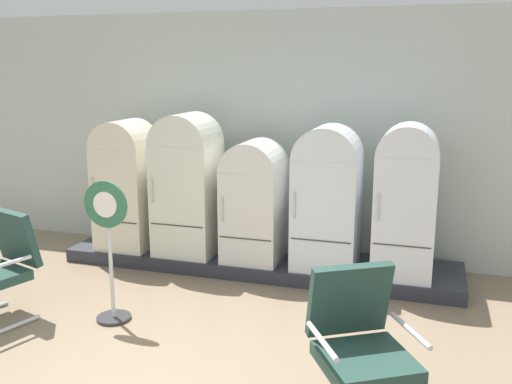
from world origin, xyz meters
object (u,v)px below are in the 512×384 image
object	(u,v)px
refrigerator_1	(187,180)
sign_stand	(110,257)
refrigerator_3	(327,194)
refrigerator_2	(254,198)
armchair_right	(359,339)
refrigerator_0	(126,181)
refrigerator_4	(406,196)

from	to	relation	value
refrigerator_1	sign_stand	bearing A→B (deg)	-92.15
refrigerator_3	sign_stand	world-z (taller)	refrigerator_3
refrigerator_2	armchair_right	world-z (taller)	refrigerator_2
armchair_right	refrigerator_0	bearing A→B (deg)	142.17
refrigerator_1	sign_stand	xyz separation A→B (m)	(-0.06, -1.61, -0.41)
refrigerator_2	refrigerator_0	bearing A→B (deg)	-179.00
refrigerator_1	refrigerator_3	size ratio (longest dim) A/B	1.06
refrigerator_1	sign_stand	distance (m)	1.66
refrigerator_3	sign_stand	bearing A→B (deg)	-136.68
armchair_right	sign_stand	distance (m)	2.49
refrigerator_0	refrigerator_2	xyz separation A→B (m)	(1.60, 0.03, -0.10)
refrigerator_0	refrigerator_1	bearing A→B (deg)	0.72
sign_stand	refrigerator_3	bearing A→B (deg)	43.32
refrigerator_1	refrigerator_2	world-z (taller)	refrigerator_1
refrigerator_1	refrigerator_4	world-z (taller)	refrigerator_1
refrigerator_0	refrigerator_2	bearing A→B (deg)	1.00
refrigerator_1	sign_stand	size ratio (longest dim) A/B	1.24
refrigerator_0	armchair_right	bearing A→B (deg)	-37.83
refrigerator_1	refrigerator_2	distance (m)	0.82
refrigerator_4	armchair_right	bearing A→B (deg)	-93.71
refrigerator_1	refrigerator_4	xyz separation A→B (m)	(2.45, -0.01, -0.02)
refrigerator_0	sign_stand	world-z (taller)	refrigerator_0
refrigerator_1	armchair_right	xyz separation A→B (m)	(2.30, -2.41, -0.47)
refrigerator_0	refrigerator_3	xyz separation A→B (m)	(2.43, -0.00, 0.00)
refrigerator_1	sign_stand	world-z (taller)	refrigerator_1
refrigerator_2	refrigerator_4	size ratio (longest dim) A/B	0.85
refrigerator_2	armchair_right	distance (m)	2.87
refrigerator_2	refrigerator_4	xyz separation A→B (m)	(1.64, -0.02, 0.13)
refrigerator_0	refrigerator_1	world-z (taller)	refrigerator_1
refrigerator_0	refrigerator_3	size ratio (longest dim) A/B	0.99
sign_stand	armchair_right	bearing A→B (deg)	-18.66
refrigerator_1	armchair_right	distance (m)	3.36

